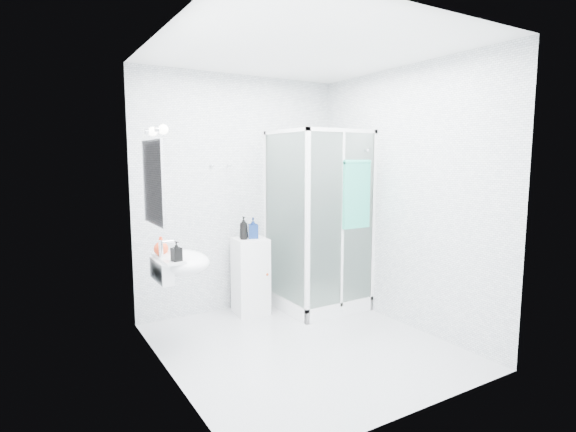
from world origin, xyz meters
TOP-DOWN VIEW (x-y plane):
  - room at (0.00, 0.00)m, footprint 2.40×2.60m
  - shower_enclosure at (0.67, 0.77)m, footprint 0.90×0.95m
  - wall_basin at (-0.99, 0.45)m, footprint 0.46×0.56m
  - mirror at (-1.19, 0.45)m, footprint 0.02×0.60m
  - vanity_lights at (-1.14, 0.45)m, footprint 0.10×0.40m
  - wall_hooks at (-0.25, 1.26)m, footprint 0.23×0.06m
  - storage_cabinet at (-0.02, 1.03)m, footprint 0.37×0.39m
  - hand_towel at (0.90, 0.36)m, footprint 0.34×0.05m
  - shampoo_bottle_a at (-0.10, 1.02)m, footprint 0.10×0.10m
  - shampoo_bottle_b at (0.01, 1.02)m, footprint 0.13×0.13m
  - soap_dispenser_orange at (-1.11, 0.56)m, footprint 0.14×0.14m
  - soap_dispenser_black at (-1.07, 0.26)m, footprint 0.09×0.09m

SIDE VIEW (x-z plane):
  - storage_cabinet at x=-0.02m, z-range 0.00..0.83m
  - shower_enclosure at x=0.67m, z-range -0.55..1.45m
  - wall_basin at x=-0.99m, z-range 0.62..0.97m
  - soap_dispenser_orange at x=-1.11m, z-range 0.86..1.02m
  - soap_dispenser_black at x=-1.07m, z-range 0.86..1.03m
  - shampoo_bottle_b at x=0.01m, z-range 0.83..1.06m
  - shampoo_bottle_a at x=-0.10m, z-range 0.83..1.08m
  - room at x=0.00m, z-range 0.00..2.60m
  - hand_towel at x=0.90m, z-range 0.98..1.70m
  - mirror at x=-1.19m, z-range 1.15..1.85m
  - wall_hooks at x=-0.25m, z-range 1.60..1.64m
  - vanity_lights at x=-1.14m, z-range 1.88..1.96m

